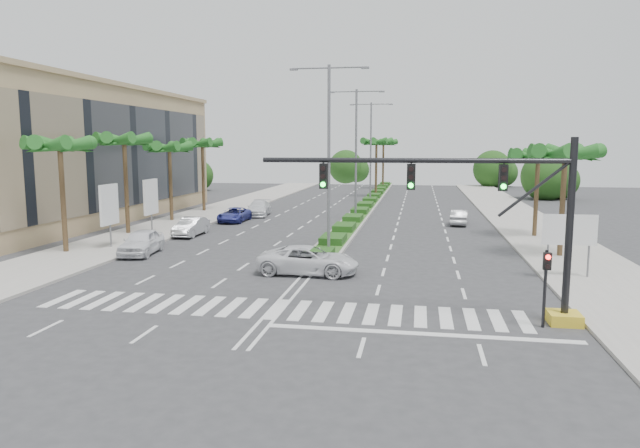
# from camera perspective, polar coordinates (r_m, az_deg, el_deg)

# --- Properties ---
(ground) EXTENTS (160.00, 160.00, 0.00)m
(ground) POSITION_cam_1_polar(r_m,az_deg,el_deg) (24.47, -4.33, -8.51)
(ground) COLOR #333335
(ground) RESTS_ON ground
(footpath_right) EXTENTS (6.00, 120.00, 0.15)m
(footpath_right) POSITION_cam_1_polar(r_m,az_deg,el_deg) (44.29, 22.00, -1.59)
(footpath_right) COLOR gray
(footpath_right) RESTS_ON ground
(footpath_left) EXTENTS (6.00, 120.00, 0.15)m
(footpath_left) POSITION_cam_1_polar(r_m,az_deg,el_deg) (48.12, -16.13, -0.63)
(footpath_left) COLOR gray
(footpath_left) RESTS_ON ground
(median) EXTENTS (2.20, 75.00, 0.20)m
(median) POSITION_cam_1_polar(r_m,az_deg,el_deg) (68.34, 4.96, 2.08)
(median) COLOR gray
(median) RESTS_ON ground
(median_grass) EXTENTS (1.80, 75.00, 0.04)m
(median_grass) POSITION_cam_1_polar(r_m,az_deg,el_deg) (68.33, 4.96, 2.18)
(median_grass) COLOR #27571D
(median_grass) RESTS_ON median
(building) EXTENTS (12.00, 36.00, 12.00)m
(building) POSITION_cam_1_polar(r_m,az_deg,el_deg) (58.23, -23.39, 6.31)
(building) COLOR tan
(building) RESTS_ON ground
(signal_gantry) EXTENTS (12.60, 1.20, 7.20)m
(signal_gantry) POSITION_cam_1_polar(r_m,az_deg,el_deg) (23.26, 18.30, -1.01)
(signal_gantry) COLOR gold
(signal_gantry) RESTS_ON ground
(pedestrian_signal) EXTENTS (0.28, 0.36, 3.00)m
(pedestrian_signal) POSITION_cam_1_polar(r_m,az_deg,el_deg) (23.10, 21.67, -4.80)
(pedestrian_signal) COLOR black
(pedestrian_signal) RESTS_ON ground
(direction_sign) EXTENTS (2.70, 0.11, 3.40)m
(direction_sign) POSITION_cam_1_polar(r_m,az_deg,el_deg) (31.99, 23.67, -0.79)
(direction_sign) COLOR slate
(direction_sign) RESTS_ON ground
(billboard_near) EXTENTS (0.18, 2.10, 4.35)m
(billboard_near) POSITION_cam_1_polar(r_m,az_deg,el_deg) (40.45, -20.34, 1.77)
(billboard_near) COLOR slate
(billboard_near) RESTS_ON ground
(billboard_far) EXTENTS (0.18, 2.10, 4.35)m
(billboard_far) POSITION_cam_1_polar(r_m,az_deg,el_deg) (45.71, -16.57, 2.57)
(billboard_far) COLOR slate
(billboard_far) RESTS_ON ground
(palm_left_near) EXTENTS (4.57, 4.68, 7.55)m
(palm_left_near) POSITION_cam_1_polar(r_m,az_deg,el_deg) (39.64, -24.57, 6.84)
(palm_left_near) COLOR brown
(palm_left_near) RESTS_ON ground
(palm_left_mid) EXTENTS (4.57, 4.68, 7.95)m
(palm_left_mid) POSITION_cam_1_polar(r_m,az_deg,el_deg) (46.47, -18.99, 7.64)
(palm_left_mid) COLOR brown
(palm_left_mid) RESTS_ON ground
(palm_left_far) EXTENTS (4.57, 4.68, 7.35)m
(palm_left_far) POSITION_cam_1_polar(r_m,az_deg,el_deg) (53.62, -14.83, 7.14)
(palm_left_far) COLOR brown
(palm_left_far) RESTS_ON ground
(palm_left_end) EXTENTS (4.57, 4.68, 7.75)m
(palm_left_end) POSITION_cam_1_polar(r_m,az_deg,el_deg) (60.99, -11.68, 7.65)
(palm_left_end) COLOR brown
(palm_left_end) RESTS_ON ground
(palm_right_near) EXTENTS (4.57, 4.68, 7.05)m
(palm_right_near) POSITION_cam_1_polar(r_m,az_deg,el_deg) (37.77, 23.31, 6.17)
(palm_right_near) COLOR brown
(palm_right_near) RESTS_ON ground
(palm_right_far) EXTENTS (4.57, 4.68, 6.75)m
(palm_right_far) POSITION_cam_1_polar(r_m,az_deg,el_deg) (45.60, 20.98, 6.09)
(palm_right_far) COLOR brown
(palm_right_far) RESTS_ON ground
(palm_median_a) EXTENTS (4.57, 4.68, 8.05)m
(palm_median_a) POSITION_cam_1_polar(r_m,az_deg,el_deg) (77.97, 5.67, 7.98)
(palm_median_a) COLOR brown
(palm_median_a) RESTS_ON ground
(palm_median_b) EXTENTS (4.57, 4.68, 8.05)m
(palm_median_b) POSITION_cam_1_polar(r_m,az_deg,el_deg) (92.94, 6.36, 7.93)
(palm_median_b) COLOR brown
(palm_median_b) RESTS_ON ground
(streetlight_near) EXTENTS (5.10, 0.25, 12.00)m
(streetlight_near) POSITION_cam_1_polar(r_m,az_deg,el_deg) (37.21, 0.90, 7.71)
(streetlight_near) COLOR slate
(streetlight_near) RESTS_ON ground
(streetlight_mid) EXTENTS (5.10, 0.25, 12.00)m
(streetlight_mid) POSITION_cam_1_polar(r_m,az_deg,el_deg) (53.08, 3.63, 7.72)
(streetlight_mid) COLOR slate
(streetlight_mid) RESTS_ON ground
(streetlight_far) EXTENTS (5.10, 0.25, 12.00)m
(streetlight_far) POSITION_cam_1_polar(r_m,az_deg,el_deg) (69.00, 5.10, 7.71)
(streetlight_far) COLOR slate
(streetlight_far) RESTS_ON ground
(car_parked_a) EXTENTS (2.46, 4.86, 1.59)m
(car_parked_a) POSITION_cam_1_polar(r_m,az_deg,el_deg) (38.07, -17.42, -1.74)
(car_parked_a) COLOR white
(car_parked_a) RESTS_ON ground
(car_parked_b) EXTENTS (1.53, 4.30, 1.41)m
(car_parked_b) POSITION_cam_1_polar(r_m,az_deg,el_deg) (44.97, -12.79, -0.27)
(car_parked_b) COLOR silver
(car_parked_b) RESTS_ON ground
(car_parked_c) EXTENTS (2.14, 4.65, 1.29)m
(car_parked_c) POSITION_cam_1_polar(r_m,az_deg,el_deg) (52.61, -8.57, 0.92)
(car_parked_c) COLOR navy
(car_parked_c) RESTS_ON ground
(car_parked_d) EXTENTS (2.63, 5.27, 1.47)m
(car_parked_d) POSITION_cam_1_polar(r_m,az_deg,el_deg) (56.97, -6.16, 1.57)
(car_parked_d) COLOR silver
(car_parked_d) RESTS_ON ground
(car_crossing) EXTENTS (5.49, 2.64, 1.51)m
(car_crossing) POSITION_cam_1_polar(r_m,az_deg,el_deg) (30.81, -1.18, -3.64)
(car_crossing) COLOR white
(car_crossing) RESTS_ON ground
(car_right) EXTENTS (1.87, 4.16, 1.32)m
(car_right) POSITION_cam_1_polar(r_m,az_deg,el_deg) (51.54, 13.77, 0.66)
(car_right) COLOR #A1A2A6
(car_right) RESTS_ON ground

